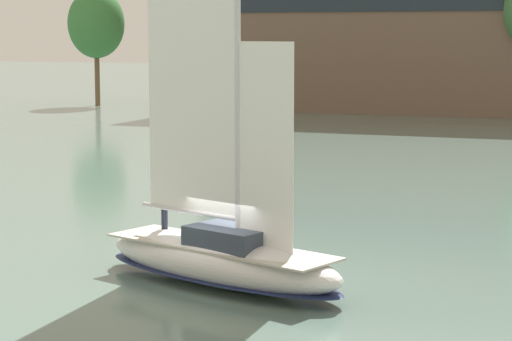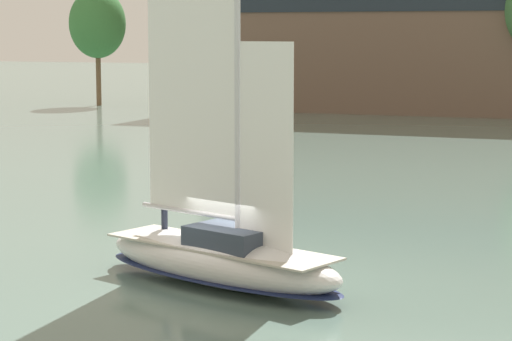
# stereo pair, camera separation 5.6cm
# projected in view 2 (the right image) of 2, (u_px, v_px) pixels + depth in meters

# --- Properties ---
(ground_plane) EXTENTS (400.00, 400.00, 0.00)m
(ground_plane) POSITION_uv_depth(u_px,v_px,m) (220.00, 285.00, 29.45)
(ground_plane) COLOR slate
(waterfront_building) EXTENTS (35.12, 15.92, 20.56)m
(waterfront_building) POSITION_uv_depth(u_px,v_px,m) (390.00, 3.00, 96.43)
(waterfront_building) COLOR brown
(waterfront_building) RESTS_ON ground
(tree_shore_center) EXTENTS (5.80, 5.80, 11.93)m
(tree_shore_center) POSITION_uv_depth(u_px,v_px,m) (97.00, 24.00, 101.89)
(tree_shore_center) COLOR brown
(tree_shore_center) RESTS_ON ground
(sailboat_main) EXTENTS (9.06, 5.21, 12.02)m
(sailboat_main) POSITION_uv_depth(u_px,v_px,m) (220.00, 253.00, 29.32)
(sailboat_main) COLOR silver
(sailboat_main) RESTS_ON ground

